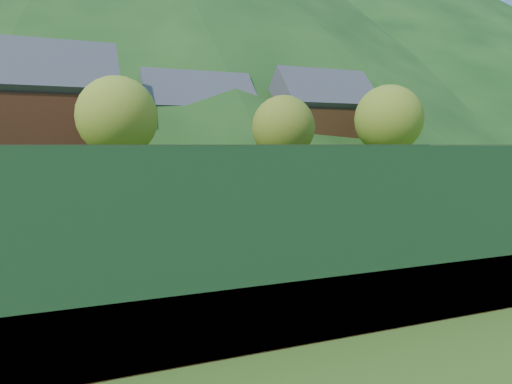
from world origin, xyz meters
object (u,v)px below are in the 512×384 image
object	(u,v)px
student_b	(344,189)
student_a	(262,190)
student_c	(368,186)
chalet_mid	(197,127)
coach	(228,203)
ball_hopper	(137,225)
chalet_right	(321,125)
chalet_left	(42,116)
student_d	(386,184)
tennis_net	(258,204)

from	to	relation	value
student_b	student_a	bearing A→B (deg)	12.35
student_c	chalet_mid	xyz separation A→B (m)	(-1.31, 31.51, 4.20)
coach	ball_hopper	bearing A→B (deg)	-123.51
chalet_mid	chalet_right	xyz separation A→B (m)	(14.00, -4.00, 0.27)
ball_hopper	chalet_left	distance (m)	35.49
student_d	chalet_mid	size ratio (longest dim) A/B	0.12
tennis_net	chalet_left	size ratio (longest dim) A/B	0.87
student_c	student_d	xyz separation A→B (m)	(1.90, 0.89, -0.01)
coach	student_a	size ratio (longest dim) A/B	1.12
tennis_net	student_b	bearing A→B (deg)	23.77
student_a	student_d	world-z (taller)	student_d
student_b	student_d	xyz separation A→B (m)	(3.30, 0.78, 0.06)
student_b	chalet_right	world-z (taller)	chalet_right
chalet_left	tennis_net	bearing A→B (deg)	-71.57
student_a	chalet_right	world-z (taller)	chalet_right
student_a	ball_hopper	xyz separation A→B (m)	(-6.96, -7.70, 0.00)
tennis_net	chalet_left	xyz separation A→B (m)	(-10.00, 30.00, 5.13)
student_a	chalet_left	distance (m)	29.85
chalet_mid	coach	bearing A→B (deg)	-102.52
student_a	chalet_left	size ratio (longest dim) A/B	0.11
student_b	tennis_net	xyz separation A→B (m)	(-5.91, -2.60, -0.20)
coach	student_b	bearing A→B (deg)	46.68
student_c	student_d	world-z (taller)	student_c
chalet_right	student_a	bearing A→B (deg)	-124.50
student_d	tennis_net	size ratio (longest dim) A/B	0.13
tennis_net	chalet_mid	world-z (taller)	chalet_mid
ball_hopper	chalet_mid	xyz separation A→B (m)	(11.64, 38.88, 4.22)
student_b	student_c	world-z (taller)	student_c
chalet_right	student_c	bearing A→B (deg)	-114.77
student_b	student_c	distance (m)	1.40
chalet_left	chalet_mid	distance (m)	16.51
student_d	chalet_right	bearing A→B (deg)	-123.50
tennis_net	chalet_mid	xyz separation A→B (m)	(6.00, 34.00, 4.47)
chalet_mid	tennis_net	bearing A→B (deg)	-100.01
student_a	student_c	world-z (taller)	student_c
ball_hopper	chalet_mid	world-z (taller)	chalet_mid
ball_hopper	student_c	bearing A→B (deg)	29.66
tennis_net	chalet_right	distance (m)	36.37
student_a	chalet_right	xyz separation A→B (m)	(18.68, 27.18, 4.49)
student_b	ball_hopper	xyz separation A→B (m)	(-11.55, -7.49, 0.05)
student_b	chalet_mid	distance (m)	31.69
student_c	student_a	bearing A→B (deg)	-22.63
student_b	ball_hopper	size ratio (longest dim) A/B	1.40
student_c	tennis_net	distance (m)	7.72
student_a	tennis_net	xyz separation A→B (m)	(-1.32, -2.82, -0.24)
tennis_net	chalet_right	world-z (taller)	chalet_right
student_a	student_c	bearing A→B (deg)	159.78
coach	student_d	bearing A→B (deg)	42.25
tennis_net	chalet_right	xyz separation A→B (m)	(20.00, 30.00, 4.74)
ball_hopper	chalet_left	bearing A→B (deg)	97.12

